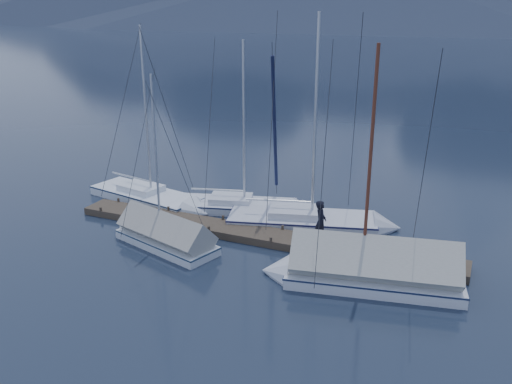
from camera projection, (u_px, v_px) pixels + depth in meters
ground at (237, 256)px, 22.47m from camera, size 1000.00×1000.00×0.00m
dock at (256, 236)px, 24.17m from camera, size 18.00×1.50×0.54m
mooring_posts at (246, 229)px, 24.28m from camera, size 15.12×1.52×0.35m
sailboat_open_left at (159, 200)px, 28.39m from camera, size 7.74×3.64×9.88m
sailboat_open_mid at (254, 208)px, 27.39m from camera, size 7.24×3.76×9.22m
sailboat_open_right at (324, 223)px, 25.42m from camera, size 8.33×4.32×10.60m
sailboat_covered_near at (358, 271)px, 20.18m from camera, size 7.76×3.70×9.70m
sailboat_covered_far at (159, 235)px, 23.56m from camera, size 6.00×3.28×8.06m
person at (321, 223)px, 22.55m from camera, size 0.57×0.77×1.92m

